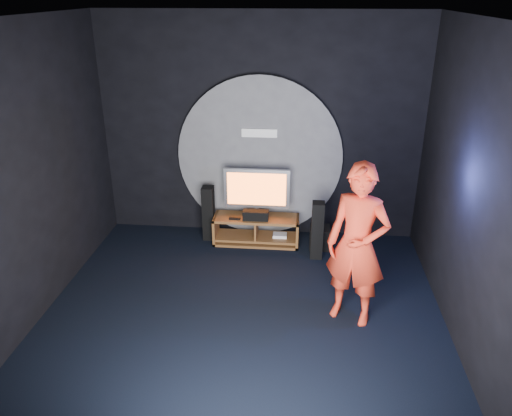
{
  "coord_description": "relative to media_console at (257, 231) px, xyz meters",
  "views": [
    {
      "loc": [
        0.67,
        -5.06,
        3.76
      ],
      "look_at": [
        0.08,
        1.05,
        1.05
      ],
      "focal_mm": 35.0,
      "sensor_mm": 36.0,
      "label": 1
    }
  ],
  "objects": [
    {
      "name": "remote",
      "position": [
        -0.33,
        -0.12,
        0.27
      ],
      "size": [
        0.18,
        0.05,
        0.02
      ],
      "primitive_type": "cube",
      "color": "black",
      "rests_on": "media_console"
    },
    {
      "name": "media_console",
      "position": [
        0.0,
        0.0,
        0.0
      ],
      "size": [
        1.35,
        0.45,
        0.45
      ],
      "color": "brown",
      "rests_on": "ground"
    },
    {
      "name": "center_speaker",
      "position": [
        -0.01,
        -0.09,
        0.33
      ],
      "size": [
        0.4,
        0.15,
        0.15
      ],
      "primitive_type": "cube",
      "color": "black",
      "rests_on": "media_console"
    },
    {
      "name": "player",
      "position": [
        1.36,
        -1.87,
        0.81
      ],
      "size": [
        0.86,
        0.72,
        2.01
      ],
      "primitive_type": "imported",
      "rotation": [
        0.0,
        0.0,
        -0.39
      ],
      "color": "red",
      "rests_on": "ground"
    },
    {
      "name": "tower_speaker_left",
      "position": [
        -0.79,
        0.08,
        0.25
      ],
      "size": [
        0.18,
        0.2,
        0.9
      ],
      "primitive_type": "cube",
      "color": "black",
      "rests_on": "ground"
    },
    {
      "name": "tower_speaker_right",
      "position": [
        0.95,
        -0.38,
        0.25
      ],
      "size": [
        0.18,
        0.2,
        0.9
      ],
      "primitive_type": "cube",
      "color": "black",
      "rests_on": "ground"
    },
    {
      "name": "left_wall",
      "position": [
        -2.49,
        -2.05,
        1.55
      ],
      "size": [
        0.04,
        5.0,
        3.5
      ],
      "primitive_type": "cube",
      "color": "black",
      "rests_on": "ground"
    },
    {
      "name": "wall_disc_panel",
      "position": [
        0.01,
        0.39,
        1.11
      ],
      "size": [
        2.6,
        0.11,
        2.6
      ],
      "color": "#515156",
      "rests_on": "ground"
    },
    {
      "name": "tv",
      "position": [
        -0.01,
        0.07,
        0.68
      ],
      "size": [
        1.03,
        0.22,
        0.78
      ],
      "color": "#B0B0B8",
      "rests_on": "media_console"
    },
    {
      "name": "front_wall",
      "position": [
        0.01,
        -4.55,
        1.55
      ],
      "size": [
        5.0,
        0.04,
        3.5
      ],
      "primitive_type": "cube",
      "color": "black",
      "rests_on": "ground"
    },
    {
      "name": "back_wall",
      "position": [
        0.01,
        0.45,
        1.55
      ],
      "size": [
        5.0,
        0.04,
        3.5
      ],
      "primitive_type": "cube",
      "color": "black",
      "rests_on": "ground"
    },
    {
      "name": "ceiling",
      "position": [
        0.01,
        -2.05,
        3.31
      ],
      "size": [
        5.0,
        5.0,
        0.01
      ],
      "primitive_type": "cube",
      "color": "black",
      "rests_on": "back_wall"
    },
    {
      "name": "floor",
      "position": [
        0.01,
        -2.05,
        -0.2
      ],
      "size": [
        5.0,
        5.0,
        0.0
      ],
      "primitive_type": "plane",
      "color": "black",
      "rests_on": "ground"
    },
    {
      "name": "right_wall",
      "position": [
        2.51,
        -2.05,
        1.55
      ],
      "size": [
        0.04,
        5.0,
        3.5
      ],
      "primitive_type": "cube",
      "color": "black",
      "rests_on": "ground"
    },
    {
      "name": "subwoofer",
      "position": [
        1.0,
        -0.07,
        -0.02
      ],
      "size": [
        0.32,
        0.32,
        0.35
      ],
      "primitive_type": "cube",
      "color": "black",
      "rests_on": "ground"
    }
  ]
}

